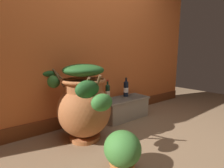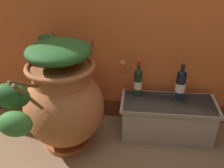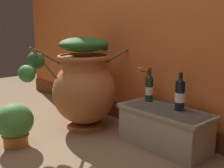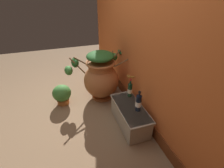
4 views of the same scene
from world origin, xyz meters
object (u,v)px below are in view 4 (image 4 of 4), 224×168
at_px(terracotta_urn, 101,76).
at_px(potted_shrub, 62,94).
at_px(wine_bottle_middle, 130,89).
at_px(wine_bottle_left, 139,102).

bearing_deg(terracotta_urn, potted_shrub, -91.69).
bearing_deg(wine_bottle_middle, terracotta_urn, -151.58).
distance_m(terracotta_urn, wine_bottle_left, 0.95).
bearing_deg(potted_shrub, wine_bottle_middle, 59.83).
xyz_separation_m(wine_bottle_middle, potted_shrub, (-0.58, -1.00, -0.26)).
bearing_deg(terracotta_urn, wine_bottle_middle, 28.42).
bearing_deg(wine_bottle_left, terracotta_urn, -163.09).
relative_size(wine_bottle_left, wine_bottle_middle, 1.02).
relative_size(terracotta_urn, wine_bottle_left, 3.81).
bearing_deg(terracotta_urn, wine_bottle_left, 16.91).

